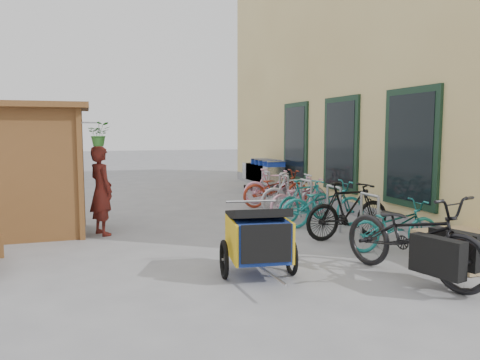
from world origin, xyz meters
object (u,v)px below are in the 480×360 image
object	(u,v)px
person_kiosk	(101,191)
bike_4	(300,198)
child_trailer	(258,236)
cargo_bike	(413,236)
shopping_carts	(262,173)
kiosk	(23,151)
bike_7	(273,186)
bike_0	(394,225)
bike_1	(348,210)
bike_6	(276,188)
bike_5	(294,193)
bike_2	(323,204)
pallet_stack	(466,248)
bike_3	(306,200)

from	to	relation	value
person_kiosk	bike_4	xyz separation A→B (m)	(4.25, 0.55, -0.40)
child_trailer	cargo_bike	size ratio (longest dim) A/B	0.74
shopping_carts	bike_4	bearing A→B (deg)	-99.54
kiosk	shopping_carts	distance (m)	7.74
bike_4	bike_7	distance (m)	1.89
cargo_bike	bike_4	bearing A→B (deg)	69.04
person_kiosk	bike_0	xyz separation A→B (m)	(4.38, -2.66, -0.41)
bike_1	bike_6	bearing A→B (deg)	-6.48
shopping_carts	child_trailer	xyz separation A→B (m)	(-3.08, -7.93, -0.07)
person_kiosk	cargo_bike	bearing A→B (deg)	-161.28
bike_0	bike_7	size ratio (longest dim) A/B	1.01
kiosk	bike_7	xyz separation A→B (m)	(5.69, 2.12, -1.09)
person_kiosk	bike_1	size ratio (longest dim) A/B	0.97
kiosk	bike_4	bearing A→B (deg)	2.47
shopping_carts	cargo_bike	bearing A→B (deg)	-98.02
bike_5	bike_6	xyz separation A→B (m)	(-0.03, 1.00, -0.01)
kiosk	bike_7	size ratio (longest dim) A/B	1.62
cargo_bike	bike_6	world-z (taller)	cargo_bike
bike_1	bike_7	size ratio (longest dim) A/B	1.10
cargo_bike	bike_4	xyz separation A→B (m)	(0.52, 4.49, -0.13)
bike_0	bike_4	size ratio (longest dim) A/B	0.96
child_trailer	bike_5	distance (m)	4.82
bike_2	bike_4	world-z (taller)	bike_2
cargo_bike	bike_5	distance (m)	4.94
pallet_stack	bike_7	distance (m)	6.03
bike_6	bike_0	bearing A→B (deg)	-179.25
pallet_stack	bike_5	distance (m)	4.58
pallet_stack	person_kiosk	world-z (taller)	person_kiosk
cargo_bike	bike_7	xyz separation A→B (m)	(0.64, 6.37, -0.09)
pallet_stack	bike_0	world-z (taller)	bike_0
bike_2	bike_6	distance (m)	2.62
child_trailer	bike_0	bearing A→B (deg)	20.05
cargo_bike	bike_3	world-z (taller)	cargo_bike
pallet_stack	bike_1	distance (m)	2.07
bike_2	bike_0	bearing A→B (deg)	-170.66
cargo_bike	child_trailer	bearing A→B (deg)	143.85
bike_3	bike_7	xyz separation A→B (m)	(0.26, 2.47, 0.01)
person_kiosk	bike_0	world-z (taller)	person_kiosk
shopping_carts	bike_4	world-z (taller)	shopping_carts
bike_7	bike_0	bearing A→B (deg)	-163.64
bike_0	bike_6	size ratio (longest dim) A/B	0.88
child_trailer	bike_2	xyz separation A→B (m)	(2.32, 2.55, -0.07)
shopping_carts	bike_6	size ratio (longest dim) A/B	1.31
pallet_stack	child_trailer	world-z (taller)	child_trailer
bike_0	bike_7	xyz separation A→B (m)	(-0.01, 5.09, 0.05)
pallet_stack	bike_6	world-z (taller)	bike_6
bike_3	bike_4	world-z (taller)	bike_3
pallet_stack	bike_3	world-z (taller)	bike_3
person_kiosk	pallet_stack	bearing A→B (deg)	-150.46
child_trailer	bike_2	world-z (taller)	child_trailer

